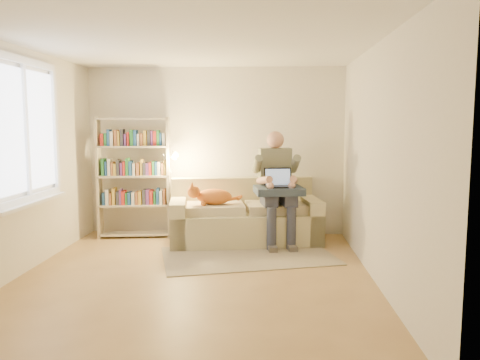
# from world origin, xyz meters

# --- Properties ---
(floor) EXTENTS (4.50, 4.50, 0.00)m
(floor) POSITION_xyz_m (0.00, 0.00, 0.00)
(floor) COLOR olive
(floor) RESTS_ON ground
(ceiling) EXTENTS (4.00, 4.50, 0.02)m
(ceiling) POSITION_xyz_m (0.00, 0.00, 2.60)
(ceiling) COLOR white
(ceiling) RESTS_ON wall_back
(wall_left) EXTENTS (0.02, 4.50, 2.60)m
(wall_left) POSITION_xyz_m (-2.00, 0.00, 1.30)
(wall_left) COLOR silver
(wall_left) RESTS_ON floor
(wall_right) EXTENTS (0.02, 4.50, 2.60)m
(wall_right) POSITION_xyz_m (2.00, 0.00, 1.30)
(wall_right) COLOR silver
(wall_right) RESTS_ON floor
(wall_back) EXTENTS (4.00, 0.02, 2.60)m
(wall_back) POSITION_xyz_m (0.00, 2.25, 1.30)
(wall_back) COLOR silver
(wall_back) RESTS_ON floor
(wall_front) EXTENTS (4.00, 0.02, 2.60)m
(wall_front) POSITION_xyz_m (0.00, -2.25, 1.30)
(wall_front) COLOR silver
(wall_front) RESTS_ON floor
(window) EXTENTS (0.12, 1.52, 1.69)m
(window) POSITION_xyz_m (-1.95, 0.20, 1.38)
(window) COLOR white
(window) RESTS_ON wall_left
(sofa) EXTENTS (2.28, 1.30, 0.91)m
(sofa) POSITION_xyz_m (0.48, 1.73, 0.33)
(sofa) COLOR #C8BF8E
(sofa) RESTS_ON floor
(person) EXTENTS (0.56, 0.79, 1.62)m
(person) POSITION_xyz_m (0.95, 1.64, 0.90)
(person) COLOR slate
(person) RESTS_ON sofa
(cat) EXTENTS (0.75, 0.35, 0.28)m
(cat) POSITION_xyz_m (-0.01, 1.51, 0.70)
(cat) COLOR orange
(cat) RESTS_ON sofa
(blanket) EXTENTS (0.74, 0.64, 0.10)m
(blanket) POSITION_xyz_m (1.04, 1.49, 0.80)
(blanket) COLOR #283546
(blanket) RESTS_ON person
(laptop) EXTENTS (0.43, 0.36, 0.35)m
(laptop) POSITION_xyz_m (1.04, 1.50, 0.91)
(laptop) COLOR black
(laptop) RESTS_ON blanket
(bookshelf) EXTENTS (1.24, 0.41, 1.83)m
(bookshelf) POSITION_xyz_m (-1.20, 1.90, 1.01)
(bookshelf) COLOR #C0B291
(bookshelf) RESTS_ON floor
(rug) EXTENTS (2.46, 1.83, 0.01)m
(rug) POSITION_xyz_m (0.57, 0.91, 0.01)
(rug) COLOR gray
(rug) RESTS_ON floor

